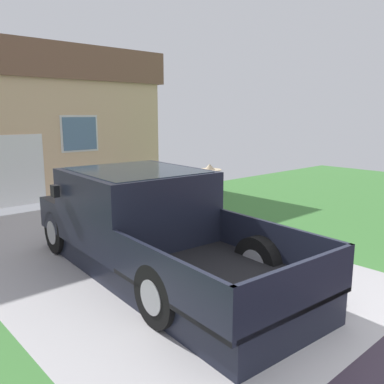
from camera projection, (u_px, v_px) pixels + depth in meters
name	position (u px, v px, depth m)	size (l,w,h in m)	color
pickup_truck	(144.00, 224.00, 6.78)	(2.39, 5.52, 1.65)	black
person_with_hat	(209.00, 202.00, 7.61)	(0.44, 0.44, 1.66)	#333842
handbag	(226.00, 243.00, 7.72)	(0.33, 0.15, 0.43)	#232328
wheeled_trash_bin	(156.00, 182.00, 11.88)	(0.60, 0.72, 1.12)	navy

